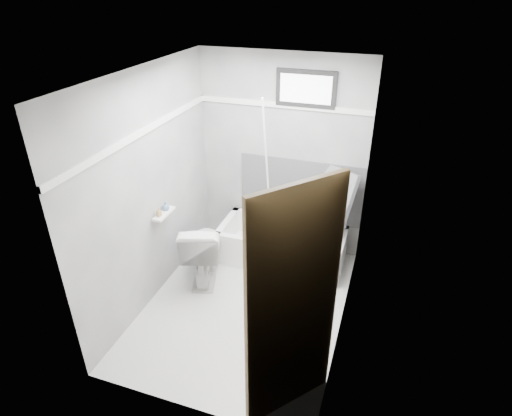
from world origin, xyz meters
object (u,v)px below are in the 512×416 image
at_px(door, 319,347).
at_px(toilet, 203,250).
at_px(soap_bottle_b, 166,206).
at_px(office_chair, 315,216).
at_px(soap_bottle_a, 159,212).
at_px(bathtub, 281,245).

bearing_deg(door, toilet, 135.13).
distance_m(toilet, soap_bottle_b, 0.69).
bearing_deg(toilet, door, 117.07).
bearing_deg(soap_bottle_b, office_chair, 29.29).
bearing_deg(door, office_chair, 101.81).
xyz_separation_m(office_chair, toilet, (-1.13, -0.66, -0.28)).
relative_size(office_chair, soap_bottle_b, 10.82).
bearing_deg(soap_bottle_b, toilet, 25.97).
relative_size(office_chair, door, 0.54).
bearing_deg(soap_bottle_a, toilet, 42.76).
xyz_separation_m(toilet, soap_bottle_b, (-0.32, -0.16, 0.59)).
bearing_deg(toilet, office_chair, -167.87).
xyz_separation_m(bathtub, toilet, (-0.75, -0.62, 0.16)).
bearing_deg(door, soap_bottle_a, 145.96).
xyz_separation_m(bathtub, soap_bottle_b, (-1.07, -0.77, 0.75)).
xyz_separation_m(office_chair, door, (0.47, -2.25, 0.34)).
height_order(soap_bottle_a, soap_bottle_b, soap_bottle_a).
xyz_separation_m(soap_bottle_a, soap_bottle_b, (0.00, 0.14, -0.01)).
relative_size(bathtub, toilet, 1.97).
distance_m(bathtub, office_chair, 0.59).
relative_size(toilet, door, 0.38).
bearing_deg(bathtub, soap_bottle_b, -144.15).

